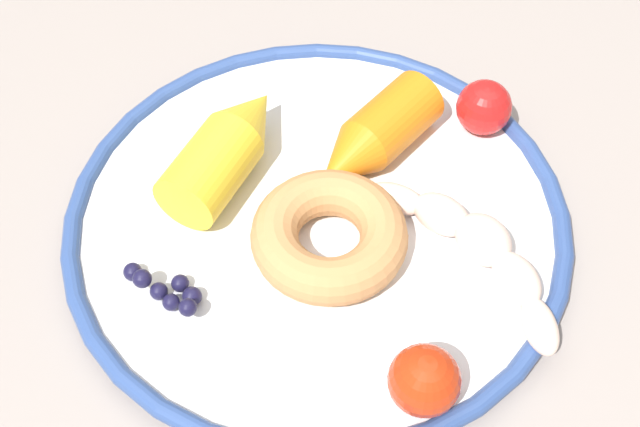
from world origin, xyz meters
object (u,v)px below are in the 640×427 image
dining_table (338,300)px  tomato_mid (424,380)px  donut (329,235)px  carrot_orange (373,138)px  blueberry_pile (166,289)px  carrot_yellow (227,148)px  plate (320,216)px  tomato_near (484,107)px  banana (476,247)px

dining_table → tomato_mid: tomato_mid is taller
dining_table → donut: (0.02, -0.00, 0.10)m
tomato_mid → carrot_orange: bearing=-150.9°
dining_table → carrot_orange: size_ratio=11.50×
blueberry_pile → tomato_mid: bearing=88.4°
carrot_yellow → carrot_orange: bearing=118.2°
plate → carrot_yellow: (-0.01, -0.07, 0.02)m
plate → donut: size_ratio=3.36×
dining_table → carrot_yellow: bearing=-100.5°
donut → tomato_near: bearing=156.7°
donut → tomato_mid: tomato_mid is taller
tomato_near → tomato_mid: bearing=6.9°
carrot_yellow → donut: 0.09m
plate → blueberry_pile: bearing=-33.5°
carrot_orange → dining_table: bearing=1.2°
dining_table → banana: banana is taller
tomato_mid → plate: bearing=-134.1°
blueberry_pile → carrot_yellow: bearing=-175.1°
banana → carrot_orange: carrot_orange is taller
plate → carrot_yellow: size_ratio=2.93×
donut → tomato_mid: size_ratio=2.41×
banana → carrot_yellow: size_ratio=1.31×
dining_table → banana: (-0.01, 0.09, 0.10)m
carrot_yellow → tomato_mid: size_ratio=2.77×
banana → blueberry_pile: bearing=-59.5°
carrot_yellow → donut: bearing=67.5°
dining_table → blueberry_pile: bearing=-41.1°
plate → blueberry_pile: (0.09, -0.06, 0.01)m
banana → carrot_orange: size_ratio=1.31×
donut → plate: bearing=-146.8°
carrot_yellow → tomato_near: bearing=125.0°
carrot_yellow → dining_table: bearing=79.5°
dining_table → carrot_orange: carrot_orange is taller
plate → donut: (0.02, 0.02, 0.02)m
carrot_yellow → tomato_mid: bearing=57.5°
carrot_orange → tomato_mid: 0.18m
carrot_yellow → donut: (0.04, 0.09, -0.01)m
banana → blueberry_pile: size_ratio=2.54×
tomato_near → carrot_yellow: bearing=-55.0°
plate → tomato_mid: size_ratio=8.10×
carrot_orange → blueberry_pile: 0.17m
dining_table → plate: (-0.00, -0.02, 0.09)m
blueberry_pile → dining_table: bearing=138.9°
banana → carrot_yellow: carrot_yellow is taller
banana → carrot_orange: 0.10m
donut → carrot_yellow: bearing=-112.5°
tomato_near → tomato_mid: size_ratio=0.95×
tomato_mid → tomato_near: bearing=-173.1°
donut → blueberry_pile: size_ratio=1.70×
plate → blueberry_pile: size_ratio=5.69×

